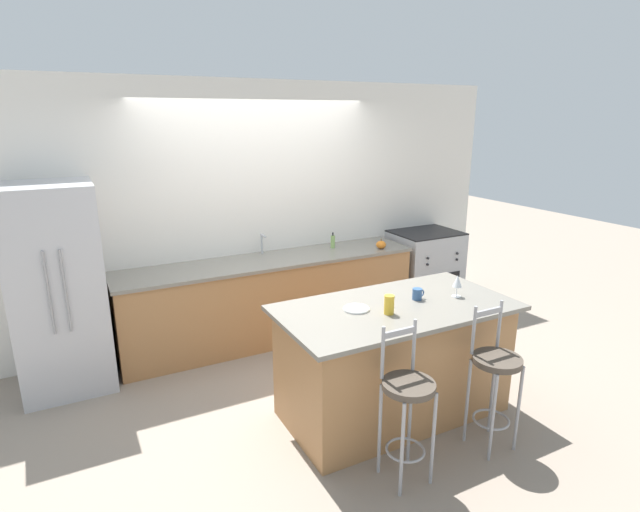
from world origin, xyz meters
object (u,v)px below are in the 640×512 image
object	(u,v)px
oven_range	(424,269)
tumbler_cup	(389,305)
dinner_plate	(356,309)
refrigerator	(58,288)
bar_stool_far	(495,374)
pumpkin_decoration	(381,245)
wine_glass	(457,282)
soap_bottle	(333,241)
bar_stool_near	(407,401)
coffee_mug	(417,294)

from	to	relation	value
oven_range	tumbler_cup	world-z (taller)	tumbler_cup
dinner_plate	tumbler_cup	world-z (taller)	tumbler_cup
refrigerator	dinner_plate	world-z (taller)	refrigerator
refrigerator	bar_stool_far	size ratio (longest dim) A/B	1.69
pumpkin_decoration	tumbler_cup	bearing A→B (deg)	-122.42
bar_stool_far	oven_range	bearing A→B (deg)	61.43
wine_glass	soap_bottle	xyz separation A→B (m)	(-0.09, 1.92, -0.09)
tumbler_cup	oven_range	bearing A→B (deg)	45.29
oven_range	dinner_plate	xyz separation A→B (m)	(-2.03, -1.70, 0.45)
bar_stool_near	dinner_plate	size ratio (longest dim) A/B	5.30
bar_stool_near	refrigerator	bearing A→B (deg)	129.13
oven_range	coffee_mug	distance (m)	2.34
bar_stool_near	bar_stool_far	world-z (taller)	same
wine_glass	coffee_mug	distance (m)	0.35
wine_glass	coffee_mug	bearing A→B (deg)	163.80
pumpkin_decoration	soap_bottle	size ratio (longest dim) A/B	0.63
wine_glass	soap_bottle	bearing A→B (deg)	92.69
tumbler_cup	soap_bottle	distance (m)	2.06
dinner_plate	soap_bottle	xyz separation A→B (m)	(0.78, 1.79, 0.03)
wine_glass	tumbler_cup	world-z (taller)	wine_glass
tumbler_cup	soap_bottle	size ratio (longest dim) A/B	0.82
refrigerator	bar_stool_far	world-z (taller)	refrigerator
refrigerator	bar_stool_far	xyz separation A→B (m)	(2.70, -2.39, -0.33)
oven_range	bar_stool_near	world-z (taller)	bar_stool_near
wine_glass	coffee_mug	world-z (taller)	wine_glass
wine_glass	tumbler_cup	distance (m)	0.70
bar_stool_near	wine_glass	bearing A→B (deg)	33.34
tumbler_cup	pumpkin_decoration	world-z (taller)	tumbler_cup
oven_range	soap_bottle	size ratio (longest dim) A/B	5.45
wine_glass	pumpkin_decoration	xyz separation A→B (m)	(0.38, 1.64, -0.12)
pumpkin_decoration	wine_glass	bearing A→B (deg)	-102.99
oven_range	pumpkin_decoration	bearing A→B (deg)	-166.67
dinner_plate	coffee_mug	size ratio (longest dim) A/B	1.87
refrigerator	wine_glass	distance (m)	3.38
oven_range	dinner_plate	world-z (taller)	oven_range
soap_bottle	dinner_plate	bearing A→B (deg)	-113.50
bar_stool_far	refrigerator	bearing A→B (deg)	138.45
refrigerator	tumbler_cup	bearing A→B (deg)	-39.97
dinner_plate	pumpkin_decoration	size ratio (longest dim) A/B	1.80
bar_stool_near	dinner_plate	bearing A→B (deg)	85.21
refrigerator	bar_stool_near	bearing A→B (deg)	-50.87
bar_stool_near	coffee_mug	distance (m)	1.01
dinner_plate	bar_stool_near	bearing A→B (deg)	-94.79
coffee_mug	dinner_plate	bearing A→B (deg)	176.32
bar_stool_far	wine_glass	size ratio (longest dim) A/B	5.96
bar_stool_near	bar_stool_far	bearing A→B (deg)	-0.65
bar_stool_near	pumpkin_decoration	distance (m)	2.63
wine_glass	refrigerator	bearing A→B (deg)	148.31
refrigerator	tumbler_cup	world-z (taller)	refrigerator
oven_range	wine_glass	bearing A→B (deg)	-122.46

